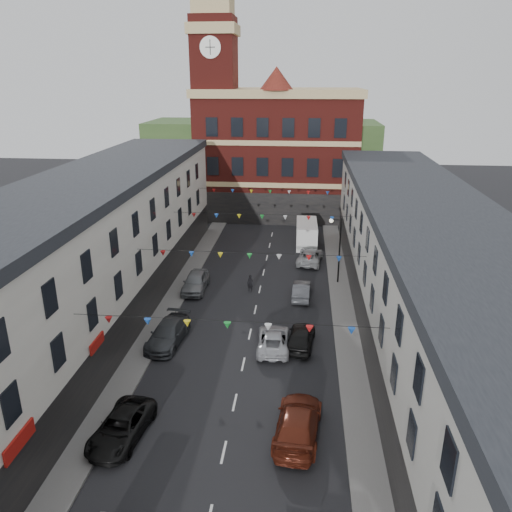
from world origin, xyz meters
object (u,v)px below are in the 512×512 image
(car_left_d, at_px, (168,333))
(street_lamp, at_px, (337,242))
(car_right_e, at_px, (301,290))
(car_right_f, at_px, (310,256))
(car_left_e, at_px, (196,282))
(car_right_c, at_px, (298,422))
(moving_car, at_px, (273,340))
(white_van, at_px, (307,234))
(car_left_c, at_px, (121,427))
(car_right_d, at_px, (301,337))
(pedestrian, at_px, (250,283))

(car_left_d, bearing_deg, street_lamp, 49.42)
(car_right_e, height_order, car_right_f, car_right_f)
(car_left_e, bearing_deg, street_lamp, 12.33)
(street_lamp, relative_size, car_right_c, 1.10)
(street_lamp, bearing_deg, moving_car, -112.00)
(moving_car, height_order, white_van, white_van)
(car_left_c, height_order, car_right_f, car_right_f)
(car_left_c, bearing_deg, car_right_c, 13.17)
(car_left_d, bearing_deg, car_right_d, 7.90)
(car_left_d, relative_size, moving_car, 1.11)
(street_lamp, height_order, white_van, street_lamp)
(car_right_f, bearing_deg, pedestrian, 62.95)
(car_left_d, bearing_deg, car_left_e, 95.11)
(car_left_e, relative_size, car_right_d, 1.10)
(car_right_c, distance_m, car_right_f, 25.49)
(car_right_d, distance_m, car_right_f, 16.41)
(car_right_c, relative_size, pedestrian, 3.64)
(car_left_e, height_order, pedestrian, car_left_e)
(car_right_c, xyz_separation_m, car_right_f, (0.74, 25.48, -0.11))
(car_right_c, bearing_deg, car_left_c, 12.15)
(car_left_e, height_order, moving_car, car_left_e)
(car_right_d, height_order, car_right_f, car_right_d)
(car_right_c, height_order, car_right_e, car_right_c)
(car_right_d, xyz_separation_m, pedestrian, (-4.44, 8.82, 0.02))
(car_right_e, bearing_deg, moving_car, 80.14)
(moving_car, distance_m, white_van, 22.60)
(white_van, xyz_separation_m, pedestrian, (-4.77, -13.22, -0.51))
(moving_car, bearing_deg, car_right_d, -168.31)
(car_left_c, bearing_deg, white_van, 80.34)
(car_right_e, relative_size, pedestrian, 2.69)
(car_right_e, bearing_deg, car_left_d, 45.05)
(car_right_d, distance_m, moving_car, 1.90)
(car_left_e, bearing_deg, car_right_d, -43.56)
(street_lamp, relative_size, moving_car, 1.31)
(car_left_d, xyz_separation_m, car_right_d, (9.15, 0.45, -0.02))
(car_left_d, bearing_deg, car_right_e, 47.98)
(car_right_e, distance_m, white_van, 14.06)
(car_left_d, distance_m, car_right_d, 9.16)
(car_left_e, bearing_deg, white_van, 54.51)
(car_right_d, relative_size, white_van, 0.74)
(car_left_c, distance_m, car_left_e, 18.77)
(car_right_e, distance_m, moving_car, 8.63)
(car_right_f, bearing_deg, car_left_e, 45.28)
(car_right_e, xyz_separation_m, white_van, (0.39, 14.04, 0.60))
(car_right_c, height_order, moving_car, car_right_c)
(street_lamp, relative_size, car_right_e, 1.49)
(car_right_e, bearing_deg, car_right_d, 92.53)
(car_right_c, height_order, car_right_f, car_right_c)
(car_right_d, height_order, car_right_e, car_right_d)
(car_right_f, bearing_deg, street_lamp, 120.55)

